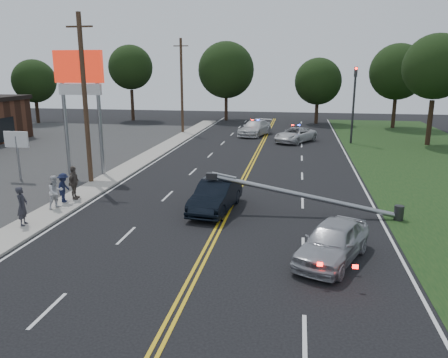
% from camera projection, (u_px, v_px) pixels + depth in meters
% --- Properties ---
extents(ground, '(120.00, 120.00, 0.00)m').
position_uv_depth(ground, '(188.00, 288.00, 14.07)').
color(ground, black).
rests_on(ground, ground).
extents(sidewalk, '(1.80, 70.00, 0.12)m').
position_uv_depth(sidewalk, '(88.00, 191.00, 24.98)').
color(sidewalk, '#A5A095').
rests_on(sidewalk, ground).
extents(centerline_yellow, '(0.36, 80.00, 0.00)m').
position_uv_depth(centerline_yellow, '(233.00, 199.00, 23.62)').
color(centerline_yellow, gold).
rests_on(centerline_yellow, ground).
extents(pylon_sign, '(3.20, 0.35, 8.00)m').
position_uv_depth(pylon_sign, '(80.00, 83.00, 27.68)').
color(pylon_sign, gray).
rests_on(pylon_sign, ground).
extents(small_sign, '(1.60, 0.14, 3.10)m').
position_uv_depth(small_sign, '(17.00, 144.00, 27.24)').
color(small_sign, gray).
rests_on(small_sign, ground).
extents(traffic_signal, '(0.28, 0.41, 7.05)m').
position_uv_depth(traffic_signal, '(354.00, 98.00, 40.36)').
color(traffic_signal, '#2D2D30').
rests_on(traffic_signal, ground).
extents(fallen_streetlight, '(9.36, 0.44, 1.91)m').
position_uv_depth(fallen_streetlight, '(314.00, 197.00, 20.81)').
color(fallen_streetlight, '#2D2D30').
rests_on(fallen_streetlight, ground).
extents(utility_pole_mid, '(1.60, 0.28, 10.00)m').
position_uv_depth(utility_pole_mid, '(85.00, 100.00, 25.79)').
color(utility_pole_mid, '#382619').
rests_on(utility_pole_mid, ground).
extents(utility_pole_far, '(1.60, 0.28, 10.00)m').
position_uv_depth(utility_pole_far, '(182.00, 86.00, 46.81)').
color(utility_pole_far, '#382619').
rests_on(utility_pole_far, ground).
extents(tree_4, '(5.43, 5.43, 8.06)m').
position_uv_depth(tree_4, '(34.00, 81.00, 55.64)').
color(tree_4, black).
rests_on(tree_4, ground).
extents(tree_5, '(5.85, 5.85, 9.99)m').
position_uv_depth(tree_5, '(131.00, 67.00, 58.24)').
color(tree_5, black).
rests_on(tree_5, ground).
extents(tree_6, '(7.47, 7.47, 10.45)m').
position_uv_depth(tree_6, '(226.00, 70.00, 58.34)').
color(tree_6, black).
rests_on(tree_6, ground).
extents(tree_7, '(5.86, 5.86, 8.25)m').
position_uv_depth(tree_7, '(318.00, 81.00, 55.12)').
color(tree_7, black).
rests_on(tree_7, ground).
extents(tree_8, '(6.46, 6.46, 9.76)m').
position_uv_depth(tree_8, '(398.00, 72.00, 50.77)').
color(tree_8, black).
rests_on(tree_8, ground).
extents(tree_9, '(5.78, 5.78, 9.95)m').
position_uv_depth(tree_9, '(436.00, 67.00, 38.85)').
color(tree_9, black).
rests_on(tree_9, ground).
extents(crashed_sedan, '(2.12, 4.77, 1.52)m').
position_uv_depth(crashed_sedan, '(216.00, 196.00, 21.62)').
color(crashed_sedan, black).
rests_on(crashed_sedan, ground).
extents(waiting_sedan, '(3.34, 4.70, 1.48)m').
position_uv_depth(waiting_sedan, '(333.00, 242.00, 15.92)').
color(waiting_sedan, '#A8A9B0').
rests_on(waiting_sedan, ground).
extents(emergency_a, '(4.52, 5.48, 1.39)m').
position_uv_depth(emergency_a, '(295.00, 135.00, 41.90)').
color(emergency_a, silver).
rests_on(emergency_a, ground).
extents(emergency_b, '(3.62, 5.89, 1.60)m').
position_uv_depth(emergency_b, '(255.00, 128.00, 46.10)').
color(emergency_b, silver).
rests_on(emergency_b, ground).
extents(bystander_a, '(0.55, 0.72, 1.75)m').
position_uv_depth(bystander_a, '(22.00, 206.00, 19.23)').
color(bystander_a, '#2A2A32').
rests_on(bystander_a, sidewalk).
extents(bystander_b, '(0.92, 1.01, 1.67)m').
position_uv_depth(bystander_b, '(56.00, 192.00, 21.57)').
color(bystander_b, silver).
rests_on(bystander_b, sidewalk).
extents(bystander_c, '(0.65, 1.04, 1.54)m').
position_uv_depth(bystander_c, '(64.00, 188.00, 22.60)').
color(bystander_c, '#161C38').
rests_on(bystander_c, sidewalk).
extents(bystander_d, '(0.51, 1.08, 1.78)m').
position_uv_depth(bystander_d, '(74.00, 183.00, 23.11)').
color(bystander_d, '#5E534B').
rests_on(bystander_d, sidewalk).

